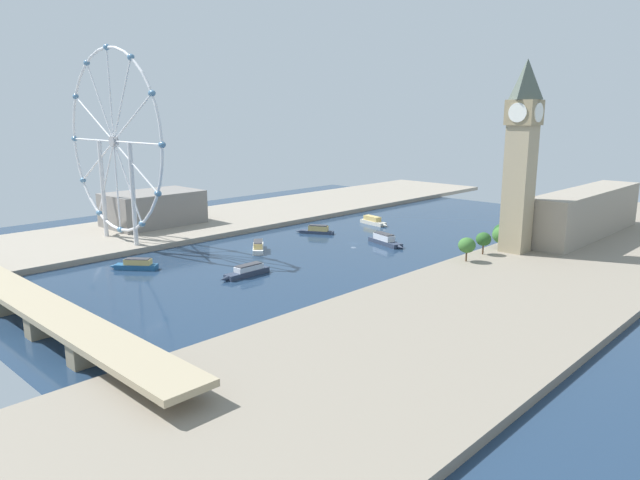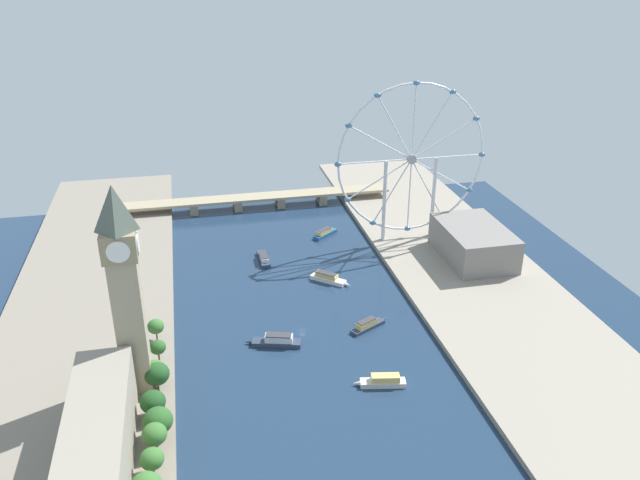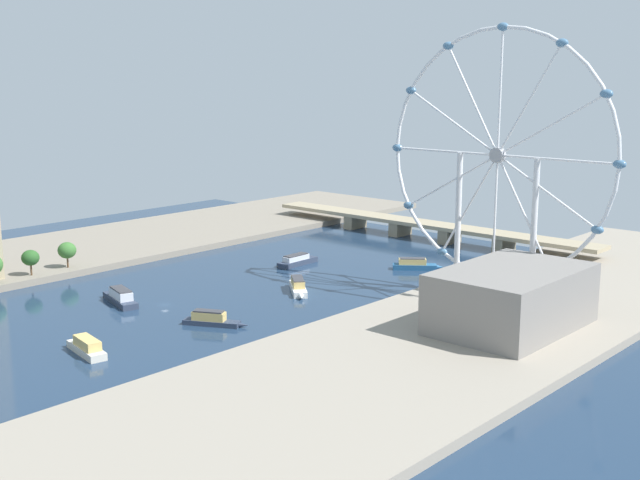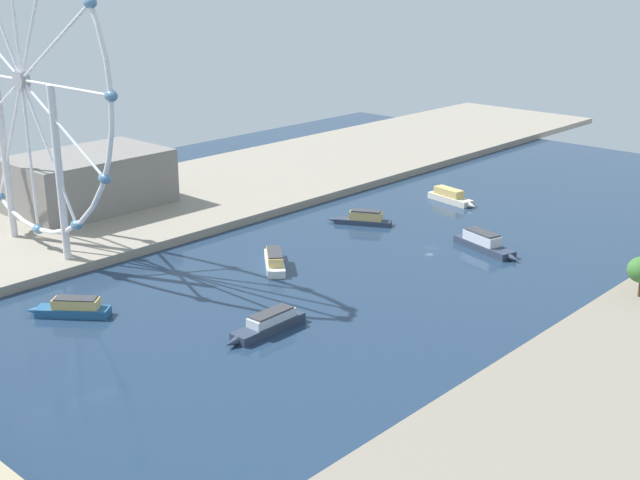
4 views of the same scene
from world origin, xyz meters
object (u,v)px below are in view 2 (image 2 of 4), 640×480
tour_boat_1 (368,325)px  tour_boat_2 (328,278)px  tour_boat_3 (276,341)px  clock_tower (126,288)px  river_bridge (259,199)px  tour_boat_0 (263,258)px  parliament_block (94,475)px  ferris_wheel (411,161)px  riverside_hall (473,242)px  tour_boat_4 (383,381)px  tour_boat_5 (325,233)px

tour_boat_1 → tour_boat_2: bearing=70.9°
tour_boat_2 → tour_boat_3: size_ratio=0.77×
clock_tower → tour_boat_2: 143.35m
river_bridge → tour_boat_0: 91.65m
parliament_block → river_bridge: parliament_block is taller
ferris_wheel → river_bridge: 131.41m
parliament_block → tour_boat_1: 157.69m
ferris_wheel → river_bridge: (-90.12, 81.78, -49.57)m
riverside_hall → tour_boat_3: (-134.93, -66.14, -10.93)m
tour_boat_4 → parliament_block: bearing=32.1°
ferris_wheel → tour_boat_2: ferris_wheel is taller
tour_boat_0 → tour_boat_2: size_ratio=1.21×
ferris_wheel → tour_boat_0: (-98.87, -9.31, -54.55)m
clock_tower → tour_boat_3: bearing=19.3°
river_bridge → tour_boat_4: bearing=-83.2°
river_bridge → tour_boat_1: size_ratio=8.76×
river_bridge → tour_boat_0: size_ratio=7.60×
tour_boat_2 → tour_boat_5: tour_boat_2 is taller
clock_tower → river_bridge: clock_tower is taller
river_bridge → tour_boat_1: (34.01, -181.33, -4.93)m
riverside_hall → ferris_wheel: bearing=127.9°
tour_boat_5 → riverside_hall: bearing=-74.0°
tour_boat_3 → tour_boat_5: 135.35m
tour_boat_1 → tour_boat_5: (4.05, 119.51, 0.04)m
clock_tower → tour_boat_1: clock_tower is taller
clock_tower → tour_boat_1: (114.52, 28.02, -50.44)m
tour_boat_0 → tour_boat_3: size_ratio=0.93×
river_bridge → tour_boat_0: bearing=-95.5°
river_bridge → tour_boat_5: bearing=-58.4°
clock_tower → tour_boat_2: (105.91, 82.46, -50.33)m
clock_tower → tour_boat_3: size_ratio=3.32×
tour_boat_1 → tour_boat_2: tour_boat_2 is taller
tour_boat_4 → tour_boat_5: 167.20m
parliament_block → tour_boat_1: size_ratio=5.03×
clock_tower → ferris_wheel: size_ratio=0.91×
ferris_wheel → riverside_hall: bearing=-52.1°
tour_boat_0 → ferris_wheel: bearing=-85.5°
tour_boat_0 → tour_boat_1: tour_boat_1 is taller
riverside_hall → river_bridge: riverside_hall is taller
ferris_wheel → tour_boat_0: size_ratio=3.94×
ferris_wheel → parliament_block: bearing=-133.2°
clock_tower → tour_boat_1: bearing=13.7°
river_bridge → tour_boat_4: 230.36m
ferris_wheel → riverside_hall: size_ratio=1.84×
riverside_hall → tour_boat_1: (-85.98, -61.10, -11.22)m
ferris_wheel → tour_boat_3: size_ratio=3.65×
ferris_wheel → tour_boat_4: (-62.72, -146.89, -54.41)m
clock_tower → tour_boat_3: (65.57, 22.98, -50.15)m
tour_boat_0 → tour_boat_1: (42.76, -90.23, 0.05)m
river_bridge → tour_boat_5: 72.76m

